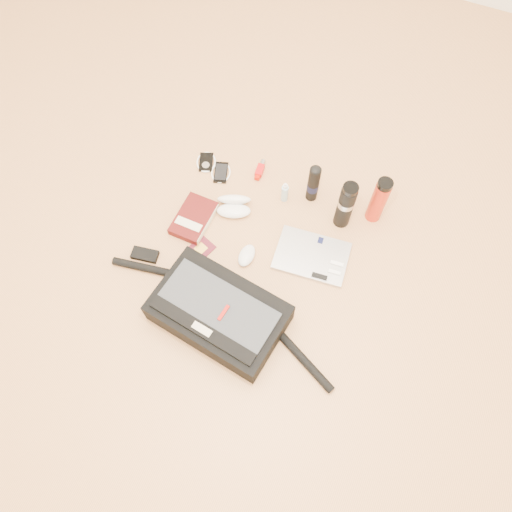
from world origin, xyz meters
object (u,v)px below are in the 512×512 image
object	(u,v)px
book	(194,219)
thermos_black	(346,205)
messenger_bag	(218,313)
laptop	(312,256)
thermos_red	(379,200)

from	to	relation	value
book	thermos_black	distance (m)	0.64
messenger_bag	laptop	size ratio (longest dim) A/B	3.20
book	thermos_red	bearing A→B (deg)	26.20
laptop	thermos_red	world-z (taller)	thermos_red
thermos_black	thermos_red	bearing A→B (deg)	34.12
book	laptop	bearing A→B (deg)	4.95
book	thermos_black	bearing A→B (deg)	24.17
thermos_black	thermos_red	world-z (taller)	thermos_black
messenger_bag	laptop	xyz separation A→B (m)	(0.24, 0.39, -0.05)
messenger_bag	thermos_red	distance (m)	0.80
thermos_black	book	bearing A→B (deg)	-157.01
book	thermos_black	size ratio (longest dim) A/B	0.82
messenger_bag	thermos_red	world-z (taller)	thermos_red
laptop	thermos_black	xyz separation A→B (m)	(0.06, 0.21, 0.12)
laptop	thermos_red	distance (m)	0.36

